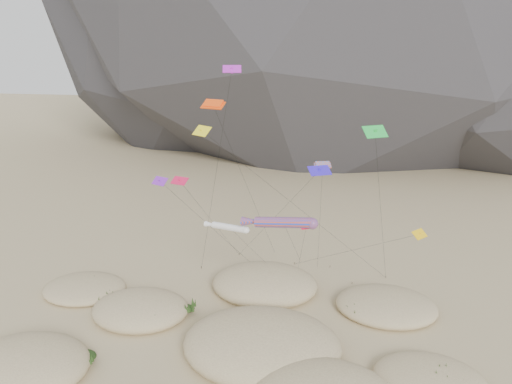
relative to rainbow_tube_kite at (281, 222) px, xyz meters
The scene contains 9 objects.
ground 15.22m from the rainbow_tube_kite, 103.74° to the right, with size 500.00×500.00×0.00m, color #CCB789.
dunes 12.95m from the rainbow_tube_kite, 122.10° to the right, with size 51.06×35.86×4.39m.
dune_grass 12.94m from the rainbow_tube_kite, 123.25° to the right, with size 44.93×29.14×1.50m.
kite_stakes 17.20m from the rainbow_tube_kite, 89.41° to the left, with size 25.35×6.52×0.30m.
rainbow_tube_kite is the anchor object (origin of this frame).
white_tube_kite 7.06m from the rainbow_tube_kite, 162.44° to the left, with size 7.46×11.11×10.46m.
orange_parafoil 15.54m from the rainbow_tube_kite, 149.21° to the left, with size 6.92×14.36×24.15m.
multi_parafoil 8.38m from the rainbow_tube_kite, 52.44° to the left, with size 2.08×9.96×17.41m.
delta_kites 6.80m from the rainbow_tube_kite, 101.28° to the left, with size 31.39×18.78×27.98m.
Camera 1 is at (9.34, -41.12, 30.14)m, focal length 35.00 mm.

